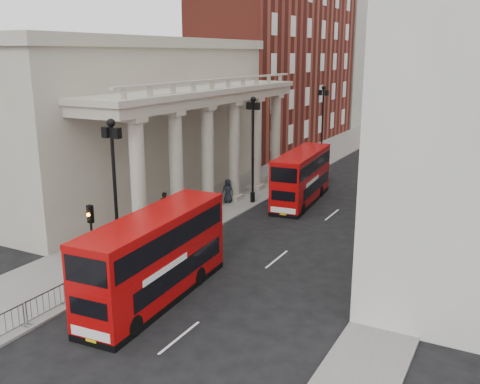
{
  "coord_description": "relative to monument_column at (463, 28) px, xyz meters",
  "views": [
    {
      "loc": [
        17.76,
        -16.69,
        11.62
      ],
      "look_at": [
        2.48,
        12.07,
        3.14
      ],
      "focal_mm": 40.0,
      "sensor_mm": 36.0,
      "label": 1
    }
  ],
  "objects": [
    {
      "name": "west_building_far",
      "position": [
        -16.5,
        -12.0,
        -5.98
      ],
      "size": [
        9.0,
        30.0,
        20.0
      ],
      "primitive_type": "cube",
      "color": "#9F9986",
      "rests_on": "ground"
    },
    {
      "name": "lamp_post_mid",
      "position": [
        -6.6,
        -72.0,
        -11.07
      ],
      "size": [
        1.05,
        0.44,
        8.32
      ],
      "color": "black",
      "rests_on": "sidewalk_west"
    },
    {
      "name": "ground",
      "position": [
        -6.0,
        -92.0,
        -15.98
      ],
      "size": [
        260.0,
        260.0,
        0.0
      ],
      "primitive_type": "plane",
      "color": "black",
      "rests_on": "ground"
    },
    {
      "name": "kerb",
      "position": [
        -6.05,
        -62.0,
        -15.91
      ],
      "size": [
        0.2,
        140.0,
        0.14
      ],
      "primitive_type": "cube",
      "color": "slate",
      "rests_on": "ground"
    },
    {
      "name": "pedestrian_a",
      "position": [
        -8.63,
        -78.06,
        -14.93
      ],
      "size": [
        0.78,
        0.63,
        1.86
      ],
      "primitive_type": "imported",
      "rotation": [
        0.0,
        0.0,
        0.3
      ],
      "color": "black",
      "rests_on": "sidewalk_west"
    },
    {
      "name": "pedestrian_c",
      "position": [
        -8.28,
        -73.04,
        -14.91
      ],
      "size": [
        1.03,
        0.78,
        1.9
      ],
      "primitive_type": "imported",
      "rotation": [
        0.0,
        0.0,
        6.49
      ],
      "color": "black",
      "rests_on": "sidewalk_west"
    },
    {
      "name": "lamp_post_south",
      "position": [
        -6.6,
        -88.0,
        -11.07
      ],
      "size": [
        1.05,
        0.44,
        8.32
      ],
      "color": "black",
      "rests_on": "sidewalk_west"
    },
    {
      "name": "portico_building",
      "position": [
        -16.5,
        -74.0,
        -9.98
      ],
      "size": [
        9.0,
        28.0,
        12.0
      ],
      "primitive_type": "cube",
      "color": "#9F9986",
      "rests_on": "ground"
    },
    {
      "name": "brick_building",
      "position": [
        -16.5,
        -44.0,
        -4.98
      ],
      "size": [
        9.0,
        32.0,
        22.0
      ],
      "primitive_type": "cube",
      "color": "maroon",
      "rests_on": "ground"
    },
    {
      "name": "bus_near",
      "position": [
        -3.05,
        -89.44,
        -13.76
      ],
      "size": [
        3.02,
        10.0,
        4.26
      ],
      "rotation": [
        0.0,
        0.0,
        0.07
      ],
      "color": "#A30707",
      "rests_on": "ground"
    },
    {
      "name": "bus_far",
      "position": [
        -3.35,
        -69.78,
        -13.85
      ],
      "size": [
        3.18,
        9.63,
        4.08
      ],
      "rotation": [
        0.0,
        0.0,
        0.1
      ],
      "color": "#AF0808",
      "rests_on": "ground"
    },
    {
      "name": "pedestrian_b",
      "position": [
        -10.68,
        -78.19,
        -14.99
      ],
      "size": [
        0.93,
        0.77,
        1.74
      ],
      "primitive_type": "imported",
      "rotation": [
        0.0,
        0.0,
        3.0
      ],
      "color": "black",
      "rests_on": "sidewalk_west"
    },
    {
      "name": "sidewalk_west",
      "position": [
        -9.0,
        -62.0,
        -15.92
      ],
      "size": [
        6.0,
        140.0,
        0.12
      ],
      "primitive_type": "cube",
      "color": "slate",
      "rests_on": "ground"
    },
    {
      "name": "crowd_barriers",
      "position": [
        -6.35,
        -89.78,
        -15.31
      ],
      "size": [
        0.5,
        18.75,
        1.1
      ],
      "color": "gray",
      "rests_on": "sidewalk_west"
    },
    {
      "name": "sidewalk_east",
      "position": [
        7.5,
        -62.0,
        -15.92
      ],
      "size": [
        3.0,
        140.0,
        0.12
      ],
      "primitive_type": "cube",
      "color": "slate",
      "rests_on": "ground"
    },
    {
      "name": "monument_column",
      "position": [
        0.0,
        0.0,
        0.0
      ],
      "size": [
        8.0,
        8.0,
        54.2
      ],
      "color": "#60605E",
      "rests_on": "ground"
    },
    {
      "name": "traffic_light",
      "position": [
        -6.5,
        -90.02,
        -12.88
      ],
      "size": [
        0.28,
        0.33,
        4.3
      ],
      "color": "black",
      "rests_on": "sidewalk_west"
    },
    {
      "name": "lamp_post_north",
      "position": [
        -6.6,
        -56.0,
        -11.07
      ],
      "size": [
        1.05,
        0.44,
        8.32
      ],
      "color": "black",
      "rests_on": "sidewalk_west"
    }
  ]
}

